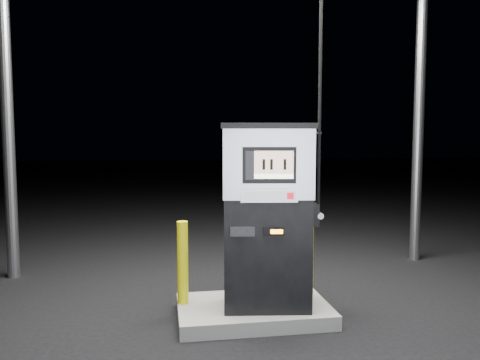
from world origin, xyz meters
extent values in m
plane|color=black|center=(0.00, 0.00, 0.00)|extent=(80.00, 80.00, 0.00)
cube|color=slate|center=(0.00, 0.00, 0.07)|extent=(1.60, 1.00, 0.15)
cylinder|color=gray|center=(-3.00, 2.00, 2.25)|extent=(0.16, 0.16, 4.50)
cylinder|color=gray|center=(3.00, 2.00, 2.25)|extent=(0.16, 0.16, 4.50)
cube|color=black|center=(0.12, -0.10, 0.73)|extent=(0.94, 0.62, 1.16)
cube|color=#A8A8AF|center=(0.12, -0.10, 1.66)|extent=(0.96, 0.65, 0.70)
cube|color=black|center=(0.12, -0.10, 2.03)|extent=(1.01, 0.69, 0.06)
cube|color=black|center=(0.08, -0.37, 1.65)|extent=(0.52, 0.10, 0.35)
cube|color=tan|center=(0.12, -0.39, 1.68)|extent=(0.38, 0.05, 0.22)
cube|color=white|center=(0.12, -0.39, 1.55)|extent=(0.38, 0.05, 0.05)
cube|color=#A8A8AF|center=(0.08, -0.37, 1.36)|extent=(0.56, 0.10, 0.13)
cube|color=#96989E|center=(0.08, -0.38, 1.36)|extent=(0.51, 0.07, 0.10)
cube|color=red|center=(0.28, -0.41, 1.36)|extent=(0.06, 0.01, 0.06)
cube|color=black|center=(0.13, -0.37, 1.00)|extent=(0.20, 0.05, 0.08)
cube|color=orange|center=(0.16, -0.38, 1.00)|extent=(0.12, 0.02, 0.04)
cube|color=black|center=(-0.17, -0.33, 1.00)|extent=(0.24, 0.06, 0.09)
cube|color=black|center=(0.60, -0.17, 1.12)|extent=(0.11, 0.18, 0.23)
cylinder|color=gray|center=(0.66, -0.17, 1.12)|extent=(0.09, 0.21, 0.06)
cylinder|color=black|center=(0.63, -0.22, 2.67)|extent=(0.04, 0.04, 2.88)
cylinder|color=yellow|center=(-0.74, 0.15, 0.59)|extent=(0.15, 0.15, 0.89)
cylinder|color=yellow|center=(0.63, 0.12, 0.66)|extent=(0.16, 0.16, 1.02)
camera|label=1|loc=(-0.92, -4.77, 1.90)|focal=35.00mm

